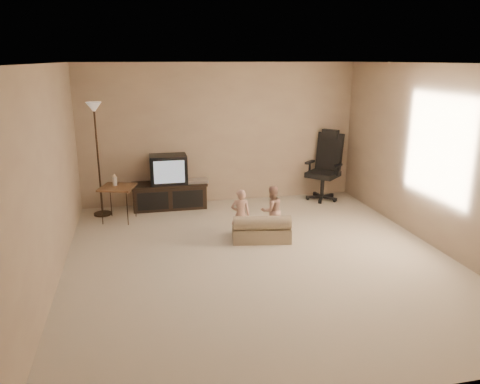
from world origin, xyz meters
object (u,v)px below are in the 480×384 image
Objects in this scene: child_sofa at (261,230)px; floor_lamp at (96,134)px; office_chair at (325,175)px; side_table at (117,187)px; toddler_right at (272,210)px; tv_stand at (170,186)px; toddler_left at (241,215)px.

floor_lamp is at bearing 153.19° from child_sofa.
floor_lamp is 3.14m from child_sofa.
office_chair is 3.77m from side_table.
toddler_right is (2.55, -1.48, -1.01)m from floor_lamp.
floor_lamp is 3.11m from toddler_right.
toddler_right is at bearing 57.63° from child_sofa.
side_table is 1.05× the size of toddler_right.
side_table is (-3.75, -0.42, 0.09)m from office_chair.
floor_lamp reaches higher than side_table.
toddler_left is (0.88, -1.78, -0.01)m from tv_stand.
toddler_left is 1.04× the size of toddler_right.
floor_lamp is at bearing -41.14° from toddler_right.
toddler_right is (2.26, -1.13, -0.19)m from side_table.
floor_lamp is at bearing -172.22° from tv_stand.
toddler_left is at bearing -38.78° from floor_lamp.
child_sofa is (-1.71, -1.79, -0.30)m from office_chair.
tv_stand is 1.02m from side_table.
tv_stand reaches higher than toddler_left.
tv_stand is 1.03× the size of office_chair.
side_table is at bearing -51.25° from floor_lamp.
toddler_left reaches higher than toddler_right.
side_table is 1.02× the size of toddler_left.
side_table is (-0.87, -0.50, 0.16)m from tv_stand.
tv_stand is 2.14m from toddler_right.
floor_lamp reaches higher than office_chair.
toddler_left is at bearing -63.08° from tv_stand.
tv_stand reaches higher than toddler_right.
office_chair is 1.66× the size of side_table.
floor_lamp is (-0.29, 0.36, 0.82)m from side_table.
floor_lamp is (-4.03, -0.06, 0.91)m from office_chair.
floor_lamp reaches higher than tv_stand.
floor_lamp reaches higher than toddler_right.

